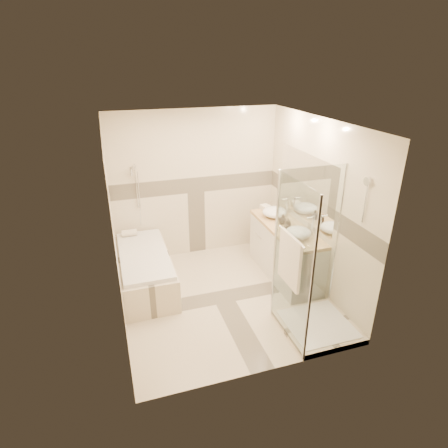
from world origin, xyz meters
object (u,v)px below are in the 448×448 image
object	(u,v)px
vanity	(285,251)
amenity_bottle_b	(283,219)
amenity_bottle_a	(288,223)
bathtub	(145,268)
shower_enclosure	(310,294)
vessel_sink_far	(298,233)
vessel_sink_near	(275,212)

from	to	relation	value
vanity	amenity_bottle_b	distance (m)	0.51
amenity_bottle_a	bathtub	bearing A→B (deg)	169.05
shower_enclosure	amenity_bottle_a	size ratio (longest dim) A/B	12.93
amenity_bottle_a	amenity_bottle_b	xyz separation A→B (m)	(0.00, 0.17, -0.00)
vanity	amenity_bottle_b	bearing A→B (deg)	100.18
amenity_bottle_b	vessel_sink_far	bearing A→B (deg)	-90.00
vanity	vessel_sink_far	bearing A→B (deg)	-92.92
vessel_sink_far	amenity_bottle_b	distance (m)	0.50
vessel_sink_far	amenity_bottle_b	xyz separation A→B (m)	(0.00, 0.50, 0.00)
bathtub	amenity_bottle_b	world-z (taller)	amenity_bottle_b
vanity	vessel_sink_near	bearing A→B (deg)	92.77
shower_enclosure	bathtub	bearing A→B (deg)	138.90
bathtub	amenity_bottle_a	xyz separation A→B (m)	(2.13, -0.41, 0.62)
bathtub	amenity_bottle_b	size ratio (longest dim) A/B	11.00
vanity	shower_enclosure	bearing A→B (deg)	-102.97
bathtub	vessel_sink_near	size ratio (longest dim) A/B	4.33
vanity	amenity_bottle_a	bearing A→B (deg)	-107.85
vessel_sink_far	amenity_bottle_a	size ratio (longest dim) A/B	2.33
vessel_sink_far	amenity_bottle_a	world-z (taller)	amenity_bottle_a
shower_enclosure	vessel_sink_far	size ratio (longest dim) A/B	5.54
shower_enclosure	vessel_sink_far	world-z (taller)	shower_enclosure
bathtub	shower_enclosure	distance (m)	2.47
vessel_sink_far	amenity_bottle_a	distance (m)	0.33
bathtub	amenity_bottle_a	bearing A→B (deg)	-10.95
vessel_sink_far	amenity_bottle_a	bearing A→B (deg)	90.00
bathtub	amenity_bottle_b	bearing A→B (deg)	-6.40
vanity	bathtub	bearing A→B (deg)	170.75
amenity_bottle_a	vanity	bearing A→B (deg)	72.15
bathtub	amenity_bottle_a	size ratio (longest dim) A/B	10.78
shower_enclosure	vessel_sink_near	bearing A→B (deg)	80.80
vessel_sink_far	amenity_bottle_b	size ratio (longest dim) A/B	2.38
bathtub	vanity	size ratio (longest dim) A/B	1.05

